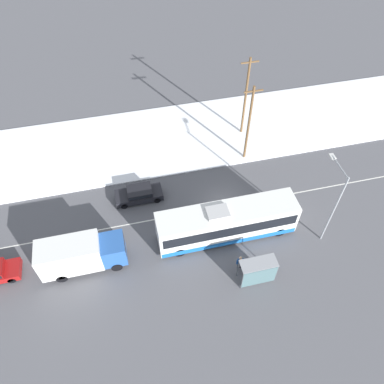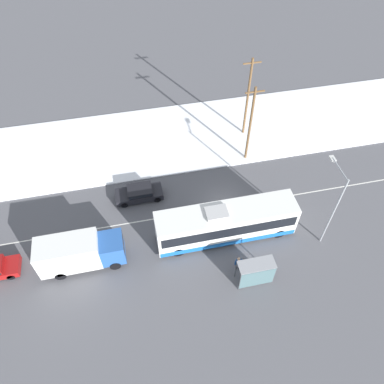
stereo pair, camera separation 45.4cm
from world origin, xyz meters
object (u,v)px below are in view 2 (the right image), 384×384
Objects in this scene: box_truck at (79,252)px; bus_shelter at (257,272)px; city_bus at (226,223)px; utility_pole_snowlot at (248,97)px; sedan_car at (139,193)px; utility_pole_roadside at (250,124)px; streetlamp at (334,200)px; pedestrian_at_stop at (238,262)px.

box_truck reaches higher than bus_shelter.
utility_pole_snowlot is (5.62, 12.74, 2.98)m from city_bus.
utility_pole_roadside is (11.41, 3.10, 3.76)m from sedan_car.
sedan_car is 14.75m from utility_pole_snowlot.
city_bus is at bearing 102.75° from bus_shelter.
streetlamp reaches higher than box_truck.
sedan_car is at bearing 126.75° from pedestrian_at_stop.
utility_pole_snowlot is (-2.35, 14.53, -0.20)m from streetlamp.
streetlamp is 14.72m from utility_pole_snowlot.
box_truck is at bearing 160.88° from bus_shelter.
pedestrian_at_stop is at bearing -14.33° from box_truck.
utility_pole_roadside is at bearing -164.82° from sedan_car.
bus_shelter is at bearing -77.25° from city_bus.
utility_pole_roadside is at bearing 62.20° from city_bus.
city_bus is 14.24m from utility_pole_snowlot.
pedestrian_at_stop is 17.48m from utility_pole_snowlot.
utility_pole_snowlot is (12.36, 6.98, 3.99)m from sedan_car.
utility_pole_roadside reaches higher than city_bus.
bus_shelter is 0.37× the size of streetlamp.
utility_pole_snowlot is at bearing 76.24° from utility_pole_roadside.
utility_pole_snowlot is (0.95, 3.88, 0.23)m from utility_pole_roadside.
utility_pole_snowlot is (5.49, 16.18, 3.70)m from pedestrian_at_stop.
box_truck is 4.06× the size of pedestrian_at_stop.
city_bus is 7.13× the size of pedestrian_at_stop.
pedestrian_at_stop is 0.19× the size of utility_pole_roadside.
sedan_car is at bearing -164.82° from utility_pole_roadside.
box_truck is 0.78× the size of utility_pole_roadside.
pedestrian_at_stop is at bearing -108.75° from utility_pole_snowlot.
utility_pole_roadside is (3.56, 13.76, 2.82)m from bus_shelter.
box_truck is at bearing 175.76° from streetlamp.
streetlamp is 11.15m from utility_pole_roadside.
pedestrian_at_stop is at bearing -168.10° from streetlamp.
sedan_car is 13.27m from bus_shelter.
box_truck is 8.21m from sedan_car.
utility_pole_roadside is 0.95× the size of utility_pole_snowlot.
pedestrian_at_stop is (12.32, -3.15, -0.73)m from box_truck.
utility_pole_snowlot is at bearing 66.19° from city_bus.
bus_shelter reaches higher than sedan_car.
utility_pole_snowlot is at bearing 75.64° from bus_shelter.
sedan_car is 11.49m from pedestrian_at_stop.
utility_pole_snowlot is at bearing 36.20° from box_truck.
streetlamp is at bearing -12.62° from city_bus.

